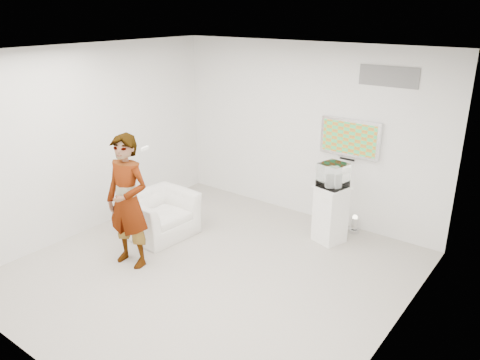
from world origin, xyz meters
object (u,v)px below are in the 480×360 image
at_px(tv, 350,138).
at_px(floor_uplight, 354,224).
at_px(pedestal, 330,214).
at_px(armchair, 159,215).
at_px(person, 128,202).

distance_m(tv, floor_uplight, 1.43).
distance_m(tv, pedestal, 1.26).
relative_size(pedestal, floor_uplight, 3.16).
height_order(armchair, floor_uplight, armchair).
relative_size(tv, person, 0.52).
bearing_deg(pedestal, person, -130.01).
xyz_separation_m(tv, floor_uplight, (0.25, -0.12, -1.40)).
height_order(person, armchair, person).
xyz_separation_m(armchair, pedestal, (2.32, 1.46, 0.12)).
distance_m(armchair, pedestal, 2.74).
relative_size(person, pedestal, 2.09).
xyz_separation_m(tv, person, (-1.91, -2.98, -0.59)).
xyz_separation_m(person, armchair, (-0.35, 0.88, -0.62)).
bearing_deg(floor_uplight, armchair, -141.74).
xyz_separation_m(person, floor_uplight, (2.16, 2.86, -0.82)).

